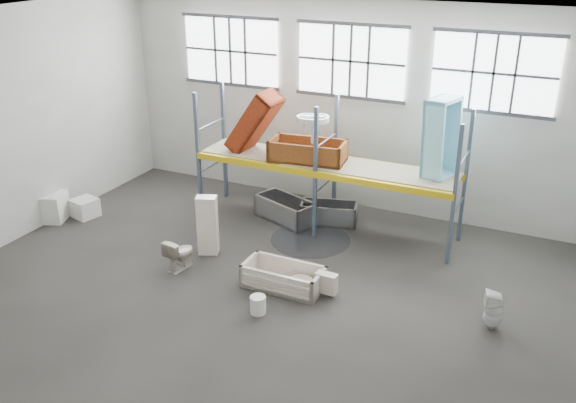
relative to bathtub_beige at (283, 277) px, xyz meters
The scene contains 32 objects.
floor 0.74m from the bathtub_beige, 118.19° to the right, with size 12.00×10.00×0.10m, color #45403B.
ceiling 4.87m from the bathtub_beige, 118.19° to the right, with size 12.00×10.00×0.10m, color silver.
wall_back 5.01m from the bathtub_beige, 94.14° to the left, with size 12.00×0.10×5.00m, color #A6A49A.
wall_front 6.10m from the bathtub_beige, 93.26° to the right, with size 12.00×0.10×5.00m, color #9D9B91.
window_left 6.53m from the bathtub_beige, 129.06° to the left, with size 2.60×0.04×1.60m, color white.
window_mid 5.50m from the bathtub_beige, 94.24° to the left, with size 2.60×0.04×1.60m, color white.
window_right 6.20m from the bathtub_beige, 56.45° to the left, with size 2.60×0.04×1.60m, color white.
rack_upright_la 4.24m from the bathtub_beige, 145.31° to the left, with size 0.08×0.08×3.00m, color slate.
rack_upright_lb 4.99m from the bathtub_beige, 133.51° to the left, with size 0.08×0.08×3.00m, color slate.
rack_upright_ma 2.65m from the bathtub_beige, 97.97° to the left, with size 0.08×0.08×3.00m, color slate.
rack_upright_mb 3.74m from the bathtub_beige, 95.26° to the left, with size 0.08×0.08×3.00m, color slate.
rack_upright_ra 3.75m from the bathtub_beige, 40.65° to the left, with size 0.08×0.08×3.00m, color slate.
rack_upright_rb 4.59m from the bathtub_beige, 52.57° to the left, with size 0.08×0.08×3.00m, color slate.
rack_beam_front 2.65m from the bathtub_beige, 97.97° to the left, with size 6.00×0.10×0.14m, color yellow.
rack_beam_back 3.74m from the bathtub_beige, 95.26° to the left, with size 6.00×0.10×0.14m, color yellow.
shelf_deck 3.22m from the bathtub_beige, 96.33° to the left, with size 5.90×1.10×0.03m, color gray.
wet_patch 2.14m from the bathtub_beige, 98.72° to the left, with size 1.80×1.80×0.00m, color black.
bathtub_beige is the anchor object (origin of this frame).
cistern_spare 0.87m from the bathtub_beige, ahead, with size 0.41×0.19×0.39m, color beige.
sink_in_tub 0.36m from the bathtub_beige, ahead, with size 0.45×0.45×0.16m, color #F4DAC8.
toilet_beige 2.24m from the bathtub_beige, behind, with size 0.38×0.66×0.68m, color beige.
cistern_tall 2.18m from the bathtub_beige, 163.75° to the left, with size 0.42×0.27×1.30m, color beige.
toilet_white 3.87m from the bathtub_beige, ahead, with size 0.32×0.33×0.72m, color white.
steel_tub_left 3.08m from the bathtub_beige, 114.50° to the left, with size 1.48×0.69×0.54m, color #B4B6BC, non-canonical shape.
steel_tub_right 3.15m from the bathtub_beige, 95.46° to the left, with size 1.32×0.62×0.48m, color #9D9FA4, non-canonical shape.
rust_tub_flat 3.31m from the bathtub_beige, 104.55° to the left, with size 1.70×0.80×0.48m, color brown, non-canonical shape.
rust_tub_tilted 4.13m from the bathtub_beige, 126.14° to the left, with size 1.60×0.75×0.45m, color #932F0F, non-canonical shape.
sink_on_shelf 3.31m from the bathtub_beige, 101.78° to the left, with size 0.71×0.55×0.63m, color silver.
blue_tub_upright 4.38m from the bathtub_beige, 55.77° to the left, with size 1.71×0.80×0.48m, color #92DFF1, non-canonical shape.
bucket 1.00m from the bathtub_beige, 91.70° to the right, with size 0.29×0.29×0.34m, color white.
carton_near 6.43m from the bathtub_beige, behind, with size 0.77×0.66×0.66m, color white.
carton_far 5.84m from the bathtub_beige, behind, with size 0.54×0.54×0.45m, color silver.
Camera 1 is at (4.81, -8.76, 6.29)m, focal length 38.64 mm.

